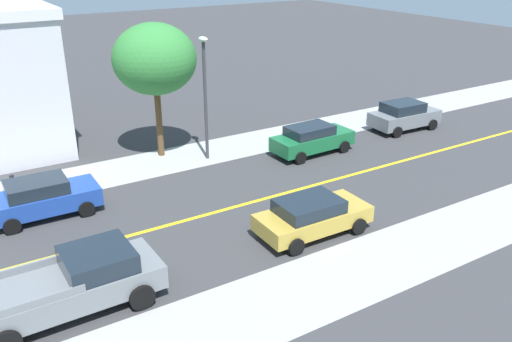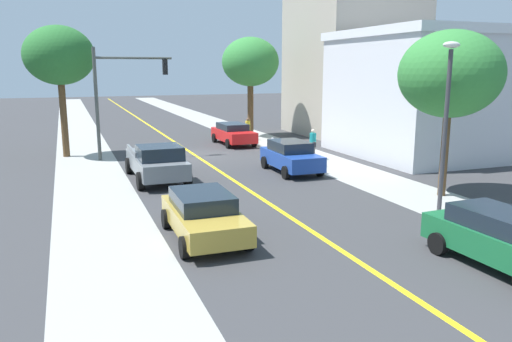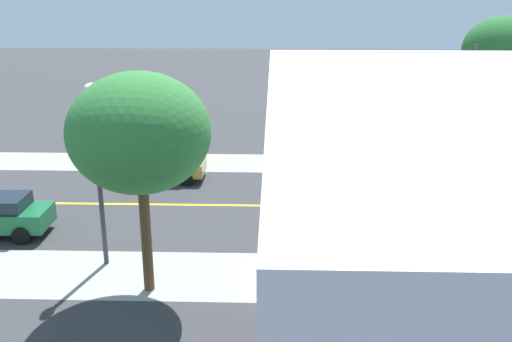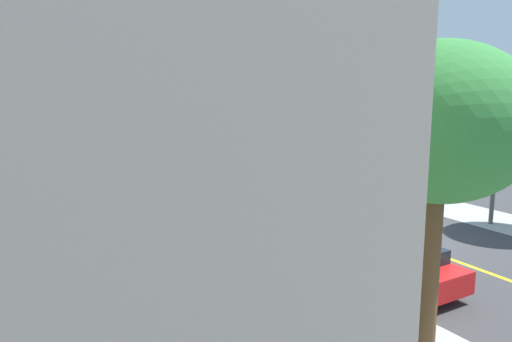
# 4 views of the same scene
# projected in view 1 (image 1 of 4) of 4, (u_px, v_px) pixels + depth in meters

# --- Properties ---
(street_tree_left_near) EXTENTS (4.09, 4.09, 6.72)m
(street_tree_left_near) POSITION_uv_depth(u_px,v_px,m) (155.00, 59.00, 26.01)
(street_tree_left_near) COLOR brown
(street_tree_left_near) RESTS_ON ground
(parking_meter) EXTENTS (0.12, 0.18, 1.35)m
(parking_meter) POSITION_uv_depth(u_px,v_px,m) (13.00, 185.00, 22.34)
(parking_meter) COLOR #4C4C51
(parking_meter) RESTS_ON ground
(street_lamp) EXTENTS (0.70, 0.36, 6.13)m
(street_lamp) POSITION_uv_depth(u_px,v_px,m) (205.00, 85.00, 26.03)
(street_lamp) COLOR #38383D
(street_lamp) RESTS_ON ground
(blue_sedan_left_curb) EXTENTS (2.08, 4.26, 1.58)m
(blue_sedan_left_curb) POSITION_uv_depth(u_px,v_px,m) (42.00, 197.00, 21.40)
(blue_sedan_left_curb) COLOR #1E429E
(blue_sedan_left_curb) RESTS_ON ground
(green_sedan_left_curb) EXTENTS (2.03, 4.43, 1.53)m
(green_sedan_left_curb) POSITION_uv_depth(u_px,v_px,m) (312.00, 139.00, 27.86)
(green_sedan_left_curb) COLOR #196638
(green_sedan_left_curb) RESTS_ON ground
(gold_sedan_right_curb) EXTENTS (2.14, 4.39, 1.44)m
(gold_sedan_right_curb) POSITION_uv_depth(u_px,v_px,m) (312.00, 215.00, 20.11)
(gold_sedan_right_curb) COLOR #B29338
(gold_sedan_right_curb) RESTS_ON ground
(grey_sedan_left_curb) EXTENTS (2.20, 4.24, 1.66)m
(grey_sedan_left_curb) POSITION_uv_depth(u_px,v_px,m) (404.00, 115.00, 31.46)
(grey_sedan_left_curb) COLOR slate
(grey_sedan_left_curb) RESTS_ON ground
(grey_pickup_truck) EXTENTS (2.41, 5.58, 1.76)m
(grey_pickup_truck) POSITION_uv_depth(u_px,v_px,m) (72.00, 284.00, 15.86)
(grey_pickup_truck) COLOR slate
(grey_pickup_truck) RESTS_ON ground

